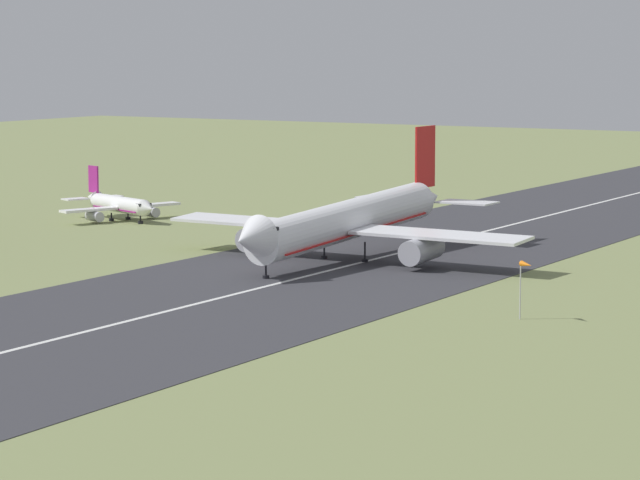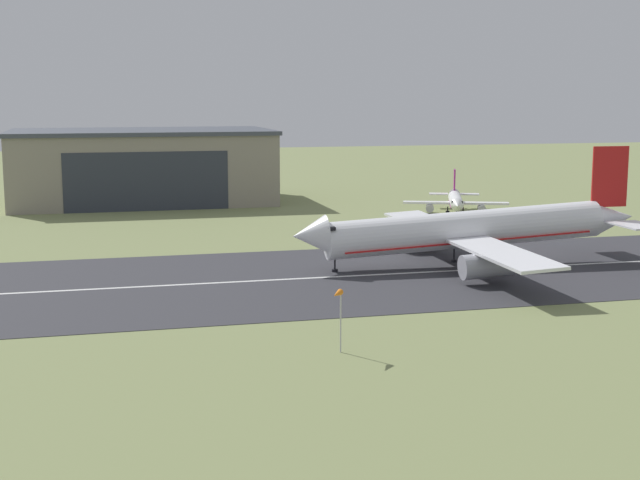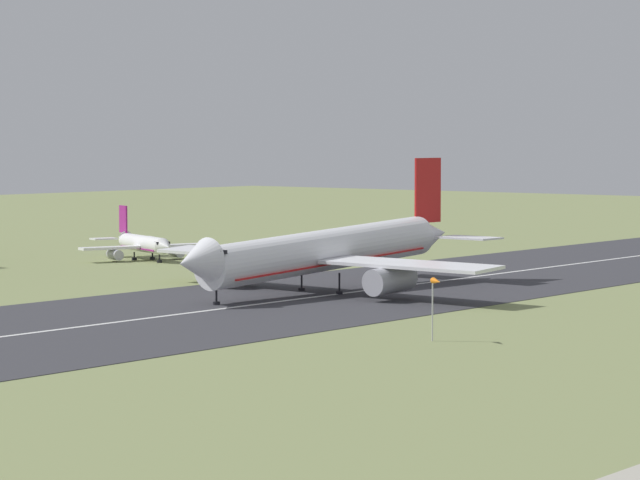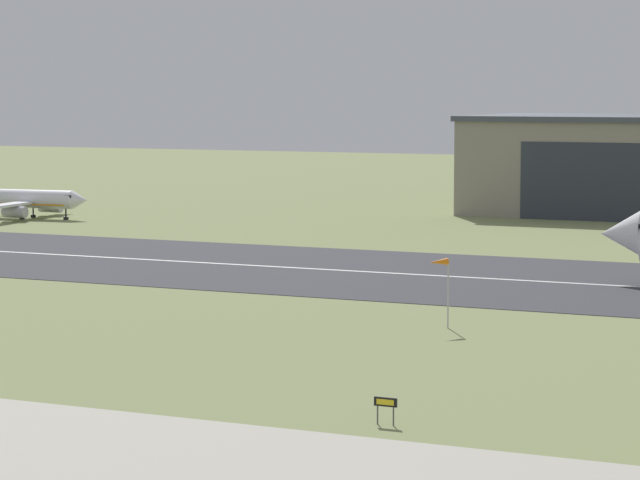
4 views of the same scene
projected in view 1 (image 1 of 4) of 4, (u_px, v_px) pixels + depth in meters
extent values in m
cube|color=#333338|center=(202.00, 303.00, 167.72)|extent=(469.24, 43.54, 0.06)
cube|color=silver|center=(202.00, 302.00, 167.71)|extent=(422.31, 0.70, 0.01)
cylinder|color=white|center=(346.00, 221.00, 200.42)|extent=(40.83, 5.99, 7.18)
cone|color=white|center=(249.00, 239.00, 181.33)|extent=(5.05, 5.32, 5.45)
cone|color=white|center=(428.00, 198.00, 220.05)|extent=(6.58, 4.83, 5.00)
cube|color=black|center=(261.00, 228.00, 183.38)|extent=(1.20, 4.47, 0.49)
cube|color=red|center=(346.00, 231.00, 200.60)|extent=(36.53, 5.65, 1.96)
cube|color=white|center=(253.00, 221.00, 207.35)|extent=(6.63, 23.64, 0.70)
cylinder|color=#A8A8B2|center=(259.00, 237.00, 205.56)|extent=(7.01, 3.37, 3.57)
cube|color=white|center=(439.00, 235.00, 192.36)|extent=(6.63, 23.64, 0.70)
cylinder|color=#A8A8B2|center=(422.00, 250.00, 192.53)|extent=(7.01, 3.37, 3.57)
cube|color=red|center=(425.00, 157.00, 218.48)|extent=(5.70, 0.39, 8.89)
cube|color=white|center=(386.00, 198.00, 223.06)|extent=(5.13, 8.10, 0.24)
cube|color=white|center=(467.00, 202.00, 216.16)|extent=(5.13, 8.10, 0.24)
cylinder|color=black|center=(266.00, 268.00, 184.84)|extent=(0.24, 0.24, 2.71)
cylinder|color=black|center=(266.00, 277.00, 184.98)|extent=(0.84, 0.84, 0.44)
cylinder|color=black|center=(324.00, 249.00, 202.30)|extent=(0.24, 0.24, 2.71)
cylinder|color=black|center=(324.00, 257.00, 202.44)|extent=(0.84, 0.84, 0.44)
cylinder|color=black|center=(365.00, 252.00, 199.03)|extent=(0.24, 0.24, 2.71)
cylinder|color=black|center=(365.00, 261.00, 199.17)|extent=(0.84, 0.84, 0.44)
cylinder|color=white|center=(120.00, 204.00, 246.84)|extent=(7.59, 14.62, 2.63)
cone|color=white|center=(148.00, 209.00, 240.28)|extent=(3.30, 3.14, 2.63)
cone|color=white|center=(92.00, 197.00, 253.65)|extent=(3.33, 3.79, 2.37)
cube|color=black|center=(144.00, 205.00, 241.22)|extent=(2.48, 1.82, 0.44)
cube|color=#991E7A|center=(120.00, 209.00, 246.93)|extent=(6.96, 13.20, 0.20)
cube|color=white|center=(89.00, 210.00, 242.90)|extent=(9.75, 5.60, 0.40)
cylinder|color=#A8A8B2|center=(94.00, 216.00, 243.13)|extent=(2.73, 3.78, 1.63)
cube|color=white|center=(153.00, 205.00, 250.45)|extent=(9.75, 5.60, 0.40)
cylinder|color=#A8A8B2|center=(151.00, 212.00, 249.74)|extent=(2.73, 3.78, 1.63)
cube|color=#991E7A|center=(93.00, 179.00, 252.89)|extent=(1.27, 2.78, 4.48)
cube|color=white|center=(75.00, 199.00, 251.53)|extent=(4.65, 3.76, 0.24)
cube|color=white|center=(110.00, 197.00, 255.68)|extent=(4.65, 3.76, 0.24)
cylinder|color=black|center=(140.00, 220.00, 242.37)|extent=(0.24, 0.24, 1.33)
cylinder|color=black|center=(140.00, 222.00, 242.43)|extent=(0.84, 0.84, 0.44)
cylinder|color=black|center=(111.00, 217.00, 246.27)|extent=(0.24, 0.24, 1.33)
cylinder|color=black|center=(111.00, 220.00, 246.33)|extent=(0.84, 0.84, 0.44)
cylinder|color=black|center=(128.00, 216.00, 248.24)|extent=(0.24, 0.24, 1.33)
cylinder|color=black|center=(128.00, 218.00, 248.30)|extent=(0.84, 0.84, 0.44)
cylinder|color=#B7B7BC|center=(520.00, 290.00, 157.37)|extent=(0.14, 0.14, 6.15)
cone|color=orange|center=(526.00, 265.00, 156.04)|extent=(1.55, 1.89, 0.60)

